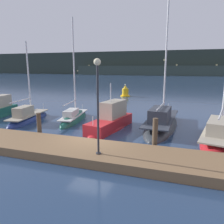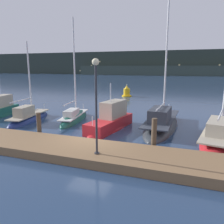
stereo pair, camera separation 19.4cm
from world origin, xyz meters
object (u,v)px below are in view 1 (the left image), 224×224
sailboat_berth_5 (161,125)px  sailboat_berth_6 (219,136)px  motorboat_berth_4 (111,123)px  channel_buoy (125,92)px  sailboat_berth_3 (74,119)px  sailboat_berth_2 (28,119)px  dock_lamppost (98,92)px

sailboat_berth_5 → sailboat_berth_6: (3.79, -1.53, -0.04)m
motorboat_berth_4 → channel_buoy: size_ratio=3.04×
sailboat_berth_3 → channel_buoy: 16.33m
sailboat_berth_2 → motorboat_berth_4: sailboat_berth_2 is taller
sailboat_berth_3 → motorboat_berth_4: bearing=-20.0°
sailboat_berth_6 → channel_buoy: size_ratio=6.34×
motorboat_berth_4 → sailboat_berth_3: bearing=160.0°
motorboat_berth_4 → sailboat_berth_5: sailboat_berth_5 is taller
dock_lamppost → motorboat_berth_4: bearing=102.8°
sailboat_berth_3 → motorboat_berth_4: size_ratio=1.63×
sailboat_berth_2 → sailboat_berth_5: 10.97m
sailboat_berth_6 → sailboat_berth_2: bearing=179.8°
sailboat_berth_3 → dock_lamppost: bearing=-54.4°
sailboat_berth_2 → channel_buoy: bearing=77.8°
sailboat_berth_2 → channel_buoy: (3.81, 17.61, 0.52)m
sailboat_berth_3 → sailboat_berth_6: size_ratio=0.78×
sailboat_berth_5 → dock_lamppost: sailboat_berth_5 is taller
motorboat_berth_4 → dock_lamppost: bearing=-77.2°
motorboat_berth_4 → sailboat_berth_2: bearing=179.4°
sailboat_berth_2 → sailboat_berth_3: 3.83m
motorboat_berth_4 → sailboat_berth_5: size_ratio=0.55×
sailboat_berth_2 → sailboat_berth_3: sailboat_berth_3 is taller
channel_buoy → dock_lamppost: 24.02m
dock_lamppost → channel_buoy: bearing=101.7°
sailboat_berth_3 → sailboat_berth_5: 7.26m
sailboat_berth_6 → sailboat_berth_3: bearing=173.0°
sailboat_berth_3 → motorboat_berth_4: (3.75, -1.37, 0.30)m
sailboat_berth_6 → channel_buoy: bearing=121.5°
sailboat_berth_3 → dock_lamppost: size_ratio=2.07×
channel_buoy → dock_lamppost: size_ratio=0.42×
motorboat_berth_4 → dock_lamppost: dock_lamppost is taller
sailboat_berth_6 → motorboat_berth_4: bearing=-179.8°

